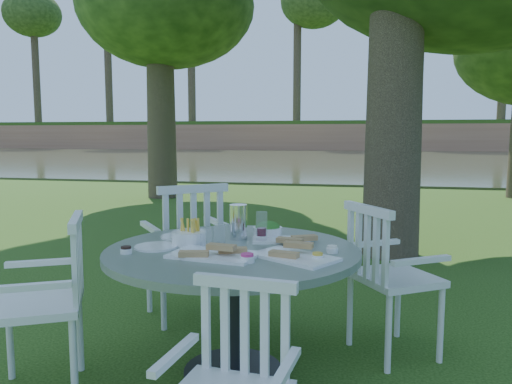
# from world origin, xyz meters

# --- Properties ---
(ground) EXTENTS (140.00, 140.00, 0.00)m
(ground) POSITION_xyz_m (0.00, 0.00, 0.00)
(ground) COLOR #18390B
(ground) RESTS_ON ground
(table) EXTENTS (1.41, 1.41, 0.74)m
(table) POSITION_xyz_m (0.24, -1.54, 0.60)
(table) COLOR black
(table) RESTS_ON ground
(chair_ne) EXTENTS (0.63, 0.64, 0.94)m
(chair_ne) POSITION_xyz_m (1.07, -1.10, 0.55)
(chair_ne) COLOR silver
(chair_ne) RESTS_ON ground
(chair_nw) EXTENTS (0.70, 0.69, 1.01)m
(chair_nw) POSITION_xyz_m (-0.29, -0.78, 0.59)
(chair_nw) COLOR silver
(chair_nw) RESTS_ON ground
(chair_sw) EXTENTS (0.61, 0.62, 0.93)m
(chair_sw) POSITION_xyz_m (-0.62, -1.89, 0.55)
(chair_sw) COLOR silver
(chair_sw) RESTS_ON ground
(chair_se) EXTENTS (0.45, 0.43, 0.82)m
(chair_se) POSITION_xyz_m (0.50, -2.46, 0.48)
(chair_se) COLOR silver
(chair_se) RESTS_ON ground
(tableware) EXTENTS (1.16, 0.81, 0.21)m
(tableware) POSITION_xyz_m (0.22, -1.47, 0.78)
(tableware) COLOR white
(tableware) RESTS_ON table
(river) EXTENTS (100.00, 28.00, 0.12)m
(river) POSITION_xyz_m (0.00, 23.00, 0.00)
(river) COLOR #313721
(river) RESTS_ON ground
(far_bank) EXTENTS (100.00, 18.00, 15.20)m
(far_bank) POSITION_xyz_m (0.28, 41.12, 7.25)
(far_bank) COLOR #9A6348
(far_bank) RESTS_ON ground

